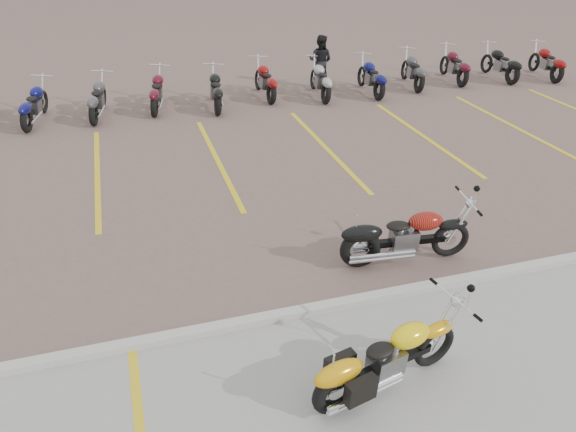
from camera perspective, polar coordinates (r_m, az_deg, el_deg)
ground at (r=9.81m, az=-2.81°, el=-3.10°), size 100.00×100.00×0.00m
curb at (r=8.20m, az=0.77°, el=-9.82°), size 60.00×0.18×0.12m
parking_stripes at (r=13.30m, az=-7.19°, el=5.66°), size 38.00×5.50×0.01m
yellow_cruiser at (r=7.00m, az=9.69°, el=-14.34°), size 2.10×0.61×0.88m
flame_cruiser at (r=9.34m, az=11.56°, el=-2.23°), size 2.22×0.43×0.92m
person_b at (r=18.94m, az=3.31°, el=15.46°), size 1.02×0.99×1.65m
bg_bike_row at (r=17.32m, az=-4.93°, el=13.18°), size 22.28×2.05×1.10m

